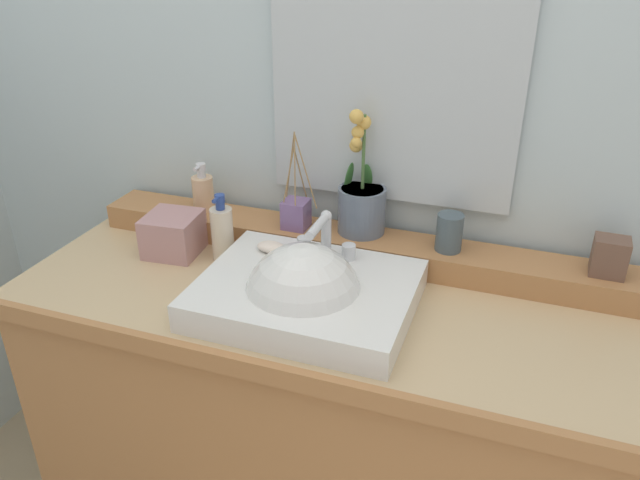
{
  "coord_description": "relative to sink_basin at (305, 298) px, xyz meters",
  "views": [
    {
      "loc": [
        0.39,
        -1.14,
        1.58
      ],
      "look_at": [
        -0.01,
        -0.02,
        0.98
      ],
      "focal_mm": 34.99,
      "sensor_mm": 36.0,
      "label": 1
    }
  ],
  "objects": [
    {
      "name": "back_ledge",
      "position": [
        0.03,
        0.27,
        0.0
      ],
      "size": [
        1.38,
        0.13,
        0.06
      ],
      "primitive_type": "cube",
      "color": "#AF7646",
      "rests_on": "vanity_cabinet"
    },
    {
      "name": "tissue_box",
      "position": [
        -0.41,
        0.14,
        0.02
      ],
      "size": [
        0.14,
        0.14,
        0.1
      ],
      "primitive_type": "cube",
      "rotation": [
        0.0,
        0.0,
        0.09
      ],
      "color": "tan",
      "rests_on": "vanity_cabinet"
    },
    {
      "name": "soap_dispenser",
      "position": [
        -0.4,
        0.28,
        0.09
      ],
      "size": [
        0.06,
        0.06,
        0.13
      ],
      "color": "#DDB389",
      "rests_on": "back_ledge"
    },
    {
      "name": "tumbler_cup",
      "position": [
        0.26,
        0.27,
        0.08
      ],
      "size": [
        0.06,
        0.06,
        0.09
      ],
      "primitive_type": "cylinder",
      "color": "#45545C",
      "rests_on": "back_ledge"
    },
    {
      "name": "sink_basin",
      "position": [
        0.0,
        0.0,
        0.0
      ],
      "size": [
        0.46,
        0.37,
        0.28
      ],
      "color": "white",
      "rests_on": "vanity_cabinet"
    },
    {
      "name": "trinket_box",
      "position": [
        0.61,
        0.27,
        0.08
      ],
      "size": [
        0.07,
        0.06,
        0.09
      ],
      "primitive_type": "cube",
      "rotation": [
        0.0,
        0.0,
        -0.02
      ],
      "color": "brown",
      "rests_on": "back_ledge"
    },
    {
      "name": "mirror",
      "position": [
        0.09,
        0.34,
        0.38
      ],
      "size": [
        0.59,
        0.02,
        0.54
      ],
      "primitive_type": "cube",
      "color": "silver"
    },
    {
      "name": "potted_plant",
      "position": [
        0.04,
        0.29,
        0.11
      ],
      "size": [
        0.12,
        0.12,
        0.32
      ],
      "color": "slate",
      "rests_on": "back_ledge"
    },
    {
      "name": "lotion_bottle",
      "position": [
        -0.27,
        0.15,
        0.04
      ],
      "size": [
        0.06,
        0.06,
        0.18
      ],
      "color": "beige",
      "rests_on": "vanity_cabinet"
    },
    {
      "name": "wall_back",
      "position": [
        0.03,
        0.45,
        0.41
      ],
      "size": [
        3.25,
        0.2,
        2.53
      ],
      "primitive_type": "cube",
      "color": "silver",
      "rests_on": "ground"
    },
    {
      "name": "vanity_cabinet",
      "position": [
        0.03,
        0.07,
        -0.44
      ],
      "size": [
        1.46,
        0.56,
        0.83
      ],
      "color": "#AF7646",
      "rests_on": "ground"
    },
    {
      "name": "reed_diffuser",
      "position": [
        -0.12,
        0.26,
        0.07
      ],
      "size": [
        0.1,
        0.07,
        0.25
      ],
      "color": "slate",
      "rests_on": "back_ledge"
    },
    {
      "name": "soap_bar",
      "position": [
        -0.13,
        0.11,
        0.05
      ],
      "size": [
        0.07,
        0.04,
        0.02
      ],
      "primitive_type": "ellipsoid",
      "color": "beige",
      "rests_on": "sink_basin"
    }
  ]
}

